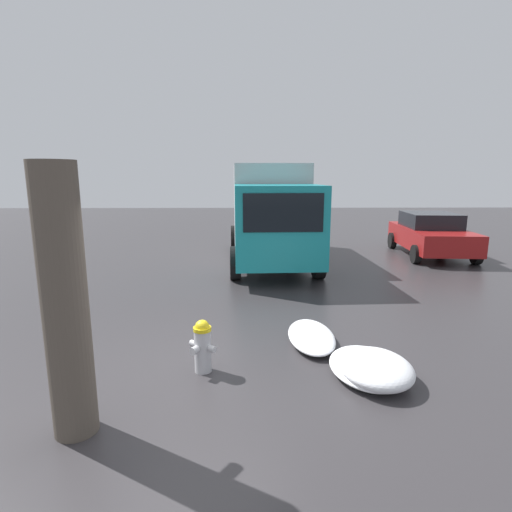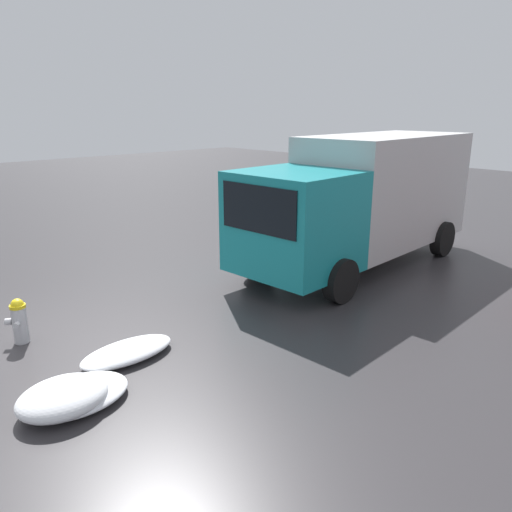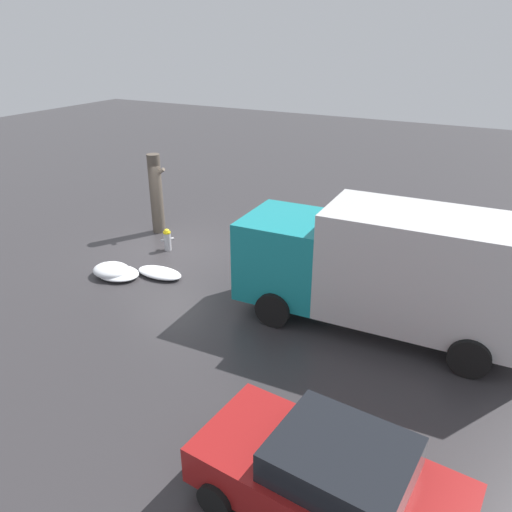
{
  "view_description": "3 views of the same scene",
  "coord_description": "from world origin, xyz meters",
  "px_view_note": "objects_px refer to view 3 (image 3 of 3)",
  "views": [
    {
      "loc": [
        -5.27,
        -0.66,
        2.73
      ],
      "look_at": [
        3.96,
        -0.82,
        0.88
      ],
      "focal_mm": 28.0,
      "sensor_mm": 36.0,
      "label": 1
    },
    {
      "loc": [
        -2.38,
        -8.11,
        3.73
      ],
      "look_at": [
        4.17,
        -1.24,
        0.9
      ],
      "focal_mm": 35.0,
      "sensor_mm": 36.0,
      "label": 2
    },
    {
      "loc": [
        9.98,
        -12.26,
        6.83
      ],
      "look_at": [
        3.99,
        -1.1,
        1.07
      ],
      "focal_mm": 35.0,
      "sensor_mm": 36.0,
      "label": 3
    }
  ],
  "objects_px": {
    "delivery_truck": "(388,267)",
    "parked_car": "(330,478)",
    "fire_hydrant": "(167,239)",
    "tree_trunk": "(156,194)"
  },
  "relations": [
    {
      "from": "tree_trunk",
      "to": "delivery_truck",
      "type": "xyz_separation_m",
      "value": [
        9.01,
        -2.55,
        0.21
      ]
    },
    {
      "from": "parked_car",
      "to": "fire_hydrant",
      "type": "bearing_deg",
      "value": 54.91
    },
    {
      "from": "fire_hydrant",
      "to": "tree_trunk",
      "type": "relative_size",
      "value": 0.27
    },
    {
      "from": "tree_trunk",
      "to": "delivery_truck",
      "type": "height_order",
      "value": "delivery_truck"
    },
    {
      "from": "delivery_truck",
      "to": "parked_car",
      "type": "xyz_separation_m",
      "value": [
        0.73,
        -5.69,
        -0.91
      ]
    },
    {
      "from": "fire_hydrant",
      "to": "tree_trunk",
      "type": "bearing_deg",
      "value": -8.53
    },
    {
      "from": "tree_trunk",
      "to": "delivery_truck",
      "type": "distance_m",
      "value": 9.37
    },
    {
      "from": "fire_hydrant",
      "to": "parked_car",
      "type": "xyz_separation_m",
      "value": [
        8.41,
        -7.01,
        0.37
      ]
    },
    {
      "from": "tree_trunk",
      "to": "parked_car",
      "type": "relative_size",
      "value": 0.68
    },
    {
      "from": "fire_hydrant",
      "to": "parked_car",
      "type": "bearing_deg",
      "value": 174.27
    }
  ]
}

